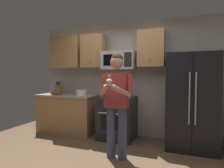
# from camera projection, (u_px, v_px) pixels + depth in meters

# --- Properties ---
(ground_plane) EXTENTS (6.00, 6.00, 0.00)m
(ground_plane) POSITION_uv_depth(u_px,v_px,m) (97.00, 168.00, 2.89)
(ground_plane) COLOR brown
(wall_back) EXTENTS (4.40, 0.10, 2.60)m
(wall_back) POSITION_uv_depth(u_px,v_px,m) (129.00, 79.00, 4.45)
(wall_back) COLOR gray
(wall_back) RESTS_ON ground
(oven_range) EXTENTS (0.76, 0.70, 0.93)m
(oven_range) POSITION_uv_depth(u_px,v_px,m) (117.00, 118.00, 4.18)
(oven_range) COLOR black
(oven_range) RESTS_ON ground
(microwave) EXTENTS (0.74, 0.41, 0.40)m
(microwave) POSITION_uv_depth(u_px,v_px,m) (119.00, 60.00, 4.23)
(microwave) COLOR #9EA0A5
(refrigerator) EXTENTS (0.90, 0.75, 1.80)m
(refrigerator) POSITION_uv_depth(u_px,v_px,m) (192.00, 101.00, 3.59)
(refrigerator) COLOR black
(refrigerator) RESTS_ON ground
(cabinet_row_upper) EXTENTS (2.78, 0.36, 0.76)m
(cabinet_row_upper) POSITION_uv_depth(u_px,v_px,m) (97.00, 51.00, 4.47)
(cabinet_row_upper) COLOR #9E7247
(counter_left) EXTENTS (1.44, 0.66, 0.92)m
(counter_left) POSITION_uv_depth(u_px,v_px,m) (67.00, 113.00, 4.67)
(counter_left) COLOR #9E7247
(counter_left) RESTS_ON ground
(knife_block) EXTENTS (0.16, 0.15, 0.32)m
(knife_block) POSITION_uv_depth(u_px,v_px,m) (59.00, 90.00, 4.66)
(knife_block) COLOR brown
(knife_block) RESTS_ON counter_left
(bowl_large_white) EXTENTS (0.26, 0.26, 0.12)m
(bowl_large_white) POSITION_uv_depth(u_px,v_px,m) (81.00, 92.00, 4.51)
(bowl_large_white) COLOR white
(bowl_large_white) RESTS_ON counter_left
(bowl_small_colored) EXTENTS (0.15, 0.15, 0.07)m
(bowl_small_colored) POSITION_uv_depth(u_px,v_px,m) (53.00, 92.00, 4.81)
(bowl_small_colored) COLOR #B24C3F
(bowl_small_colored) RESTS_ON counter_left
(person) EXTENTS (0.60, 0.48, 1.76)m
(person) POSITION_uv_depth(u_px,v_px,m) (117.00, 99.00, 3.16)
(person) COLOR #383F59
(person) RESTS_ON ground
(cupcake) EXTENTS (0.09, 0.09, 0.17)m
(cupcake) POSITION_uv_depth(u_px,v_px,m) (109.00, 82.00, 2.83)
(cupcake) COLOR #A87F56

